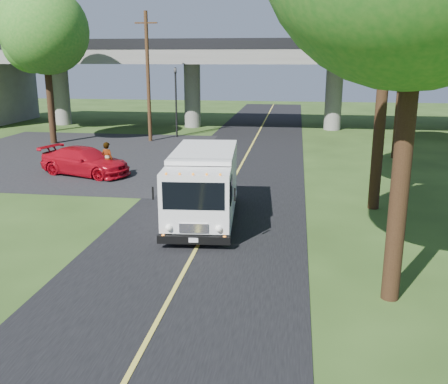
% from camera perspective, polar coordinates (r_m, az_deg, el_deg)
% --- Properties ---
extents(ground, '(120.00, 120.00, 0.00)m').
position_cam_1_polar(ground, '(12.81, -6.38, -12.35)').
color(ground, '#273D16').
rests_on(ground, ground).
extents(road, '(7.00, 90.00, 0.02)m').
position_cam_1_polar(road, '(21.99, 0.11, -0.40)').
color(road, black).
rests_on(road, ground).
extents(parking_lot, '(16.00, 18.00, 0.01)m').
position_cam_1_polar(parking_lot, '(32.71, -17.29, 4.06)').
color(parking_lot, black).
rests_on(parking_lot, ground).
extents(lane_line, '(0.12, 90.00, 0.01)m').
position_cam_1_polar(lane_line, '(21.98, 0.11, -0.35)').
color(lane_line, gold).
rests_on(lane_line, road).
extents(overpass, '(54.00, 10.00, 7.30)m').
position_cam_1_polar(overpass, '(43.10, 4.37, 13.29)').
color(overpass, slate).
rests_on(overpass, ground).
extents(traffic_signal, '(0.18, 0.22, 5.20)m').
position_cam_1_polar(traffic_signal, '(38.15, -5.52, 11.00)').
color(traffic_signal, black).
rests_on(traffic_signal, ground).
extents(utility_pole, '(1.60, 0.26, 9.00)m').
position_cam_1_polar(utility_pole, '(36.54, -8.68, 12.91)').
color(utility_pole, '#472D19').
rests_on(utility_pole, ground).
extents(tree_right_far, '(5.77, 5.67, 10.99)m').
position_cam_1_polar(tree_right_far, '(31.52, 20.70, 18.58)').
color(tree_right_far, '#382314').
rests_on(tree_right_far, ground).
extents(tree_left_lot, '(5.60, 5.50, 10.50)m').
position_cam_1_polar(tree_left_lot, '(36.91, -19.77, 17.39)').
color(tree_left_lot, '#382314').
rests_on(tree_left_lot, ground).
extents(tree_left_far, '(5.26, 5.16, 9.89)m').
position_cam_1_polar(tree_left_far, '(43.59, -19.58, 16.33)').
color(tree_left_far, '#382314').
rests_on(tree_left_far, ground).
extents(step_van, '(2.75, 6.34, 2.59)m').
position_cam_1_polar(step_van, '(18.30, -2.38, 0.93)').
color(step_van, white).
rests_on(step_van, ground).
extents(red_sedan, '(5.28, 3.33, 1.42)m').
position_cam_1_polar(red_sedan, '(26.77, -15.58, 3.40)').
color(red_sedan, '#B20A18').
rests_on(red_sedan, ground).
extents(pedestrian, '(0.75, 0.60, 1.80)m').
position_cam_1_polar(pedestrian, '(25.94, -13.17, 3.63)').
color(pedestrian, gray).
rests_on(pedestrian, ground).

